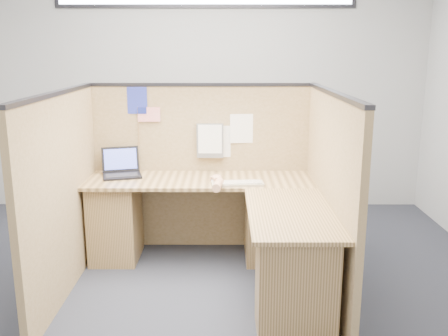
{
  "coord_description": "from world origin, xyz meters",
  "views": [
    {
      "loc": [
        0.22,
        -3.49,
        1.83
      ],
      "look_at": [
        0.21,
        0.5,
        0.87
      ],
      "focal_mm": 40.0,
      "sensor_mm": 36.0,
      "label": 1
    }
  ],
  "objects_px": {
    "l_desk": "(221,232)",
    "keyboard": "(238,183)",
    "laptop": "(123,169)",
    "mouse": "(217,180)"
  },
  "relations": [
    {
      "from": "keyboard",
      "to": "l_desk",
      "type": "bearing_deg",
      "value": -130.47
    },
    {
      "from": "keyboard",
      "to": "mouse",
      "type": "bearing_deg",
      "value": 150.6
    },
    {
      "from": "l_desk",
      "to": "laptop",
      "type": "xyz_separation_m",
      "value": [
        -0.87,
        0.53,
        0.4
      ]
    },
    {
      "from": "laptop",
      "to": "keyboard",
      "type": "relative_size",
      "value": 0.89
    },
    {
      "from": "laptop",
      "to": "mouse",
      "type": "relative_size",
      "value": 3.86
    },
    {
      "from": "l_desk",
      "to": "laptop",
      "type": "distance_m",
      "value": 1.09
    },
    {
      "from": "l_desk",
      "to": "mouse",
      "type": "distance_m",
      "value": 0.45
    },
    {
      "from": "l_desk",
      "to": "keyboard",
      "type": "distance_m",
      "value": 0.42
    },
    {
      "from": "mouse",
      "to": "l_desk",
      "type": "bearing_deg",
      "value": -82.03
    },
    {
      "from": "keyboard",
      "to": "mouse",
      "type": "xyz_separation_m",
      "value": [
        -0.17,
        0.08,
        0.01
      ]
    }
  ]
}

